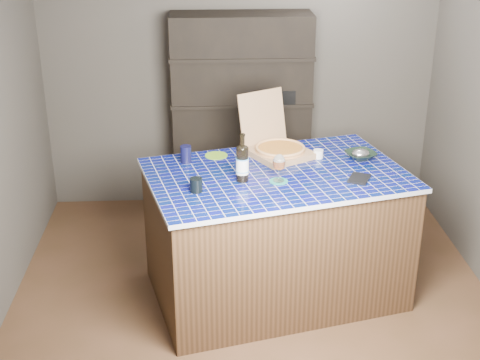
{
  "coord_description": "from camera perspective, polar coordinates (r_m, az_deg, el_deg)",
  "views": [
    {
      "loc": [
        -0.32,
        -4.11,
        2.75
      ],
      "look_at": [
        -0.09,
        0.0,
        0.95
      ],
      "focal_mm": 50.0,
      "sensor_mm": 36.0,
      "label": 1
    }
  ],
  "objects": [
    {
      "name": "wine_glass",
      "position": [
        4.41,
        3.36,
        1.46
      ],
      "size": [
        0.08,
        0.08,
        0.19
      ],
      "color": "white",
      "rests_on": "teal_trivet"
    },
    {
      "name": "mead_bottle",
      "position": [
        4.42,
        0.2,
        1.5
      ],
      "size": [
        0.09,
        0.09,
        0.33
      ],
      "color": "black",
      "rests_on": "kitchen_island"
    },
    {
      "name": "foil_contents",
      "position": [
        4.9,
        10.26,
        2.25
      ],
      "size": [
        0.13,
        0.11,
        0.06
      ],
      "primitive_type": "ellipsoid",
      "color": "#B4B6C0",
      "rests_on": "bowl"
    },
    {
      "name": "navy_cup",
      "position": [
        4.76,
        -4.64,
        2.2
      ],
      "size": [
        0.08,
        0.08,
        0.12
      ],
      "primitive_type": "cylinder",
      "color": "black",
      "rests_on": "kitchen_island"
    },
    {
      "name": "dvd_case",
      "position": [
        4.55,
        10.13,
        0.12
      ],
      "size": [
        0.19,
        0.21,
        0.01
      ],
      "primitive_type": "cube",
      "rotation": [
        0.0,
        0.0,
        -0.46
      ],
      "color": "black",
      "rests_on": "kitchen_island"
    },
    {
      "name": "pizza_box",
      "position": [
        4.89,
        3.27,
        2.81
      ],
      "size": [
        0.57,
        0.61,
        0.43
      ],
      "rotation": [
        0.0,
        0.0,
        0.52
      ],
      "color": "#97784E",
      "rests_on": "kitchen_island"
    },
    {
      "name": "white_jar",
      "position": [
        4.87,
        6.69,
        2.23
      ],
      "size": [
        0.07,
        0.07,
        0.06
      ],
      "primitive_type": "cylinder",
      "color": "white",
      "rests_on": "kitchen_island"
    },
    {
      "name": "room",
      "position": [
        4.38,
        1.24,
        3.57
      ],
      "size": [
        3.5,
        3.5,
        3.5
      ],
      "color": "brown",
      "rests_on": "ground"
    },
    {
      "name": "kitchen_island",
      "position": [
        4.8,
        3.03,
        -4.64
      ],
      "size": [
        1.97,
        1.5,
        0.96
      ],
      "rotation": [
        0.0,
        0.0,
        0.25
      ],
      "color": "#4A301D",
      "rests_on": "floor"
    },
    {
      "name": "green_trivet",
      "position": [
        4.88,
        -2.04,
        2.1
      ],
      "size": [
        0.17,
        0.17,
        0.01
      ],
      "primitive_type": "cylinder",
      "color": "#71AC24",
      "rests_on": "kitchen_island"
    },
    {
      "name": "tumbler",
      "position": [
        4.3,
        -3.76,
        -0.43
      ],
      "size": [
        0.08,
        0.08,
        0.09
      ],
      "primitive_type": "cylinder",
      "color": "black",
      "rests_on": "kitchen_island"
    },
    {
      "name": "shelving_unit",
      "position": [
        5.94,
        0.15,
        5.48
      ],
      "size": [
        1.2,
        0.41,
        1.8
      ],
      "color": "black",
      "rests_on": "floor"
    },
    {
      "name": "bowl",
      "position": [
        4.9,
        10.24,
        2.1
      ],
      "size": [
        0.27,
        0.27,
        0.05
      ],
      "primitive_type": "imported",
      "rotation": [
        0.0,
        0.0,
        0.36
      ],
      "color": "black",
      "rests_on": "kitchen_island"
    },
    {
      "name": "teal_trivet",
      "position": [
        4.46,
        3.32,
        -0.1
      ],
      "size": [
        0.13,
        0.13,
        0.01
      ],
      "primitive_type": "cylinder",
      "color": "#167565",
      "rests_on": "kitchen_island"
    }
  ]
}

